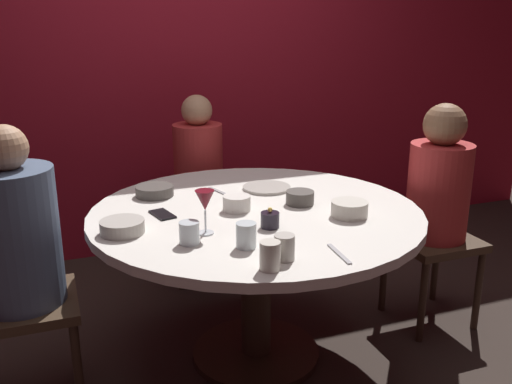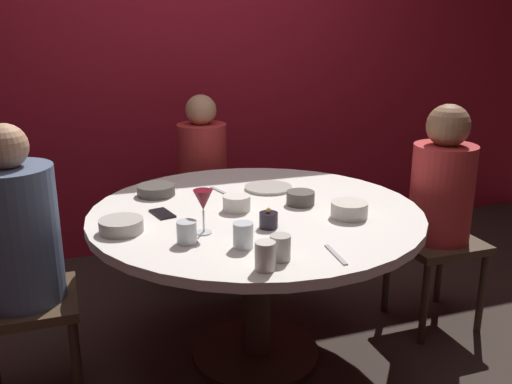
{
  "view_description": "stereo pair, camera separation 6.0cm",
  "coord_description": "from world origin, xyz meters",
  "px_view_note": "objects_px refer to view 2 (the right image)",
  "views": [
    {
      "loc": [
        -0.83,
        -2.2,
        1.53
      ],
      "look_at": [
        0.0,
        0.0,
        0.82
      ],
      "focal_mm": 39.47,
      "sensor_mm": 36.0,
      "label": 1
    },
    {
      "loc": [
        -0.77,
        -2.22,
        1.53
      ],
      "look_at": [
        0.0,
        0.0,
        0.82
      ],
      "focal_mm": 39.47,
      "sensor_mm": 36.0,
      "label": 2
    }
  ],
  "objects_px": {
    "seated_diner_left": "(17,239)",
    "bowl_serving_large": "(300,198)",
    "cell_phone": "(162,214)",
    "bowl_small_white": "(121,226)",
    "dining_table": "(256,238)",
    "cup_near_candle": "(280,248)",
    "bowl_salad_center": "(237,203)",
    "wine_glass": "(203,202)",
    "seated_diner_back": "(203,166)",
    "seated_diner_right": "(442,192)",
    "bowl_rice_portion": "(349,210)",
    "cup_by_right_diner": "(265,256)",
    "cup_center_front": "(187,232)",
    "cup_by_left_diner": "(243,235)",
    "candle_holder": "(269,220)",
    "bowl_sauce_side": "(156,190)",
    "dinner_plate": "(268,188)"
  },
  "relations": [
    {
      "from": "candle_holder",
      "to": "cell_phone",
      "type": "bearing_deg",
      "value": 141.29
    },
    {
      "from": "dining_table",
      "to": "cup_by_left_diner",
      "type": "distance_m",
      "value": 0.47
    },
    {
      "from": "seated_diner_back",
      "to": "seated_diner_right",
      "type": "relative_size",
      "value": 0.97
    },
    {
      "from": "bowl_serving_large",
      "to": "cup_by_right_diner",
      "type": "height_order",
      "value": "cup_by_right_diner"
    },
    {
      "from": "seated_diner_left",
      "to": "wine_glass",
      "type": "relative_size",
      "value": 6.68
    },
    {
      "from": "dining_table",
      "to": "bowl_small_white",
      "type": "xyz_separation_m",
      "value": [
        -0.59,
        -0.09,
        0.16
      ]
    },
    {
      "from": "bowl_sauce_side",
      "to": "cup_center_front",
      "type": "height_order",
      "value": "cup_center_front"
    },
    {
      "from": "dining_table",
      "to": "cup_near_candle",
      "type": "distance_m",
      "value": 0.58
    },
    {
      "from": "candle_holder",
      "to": "cup_center_front",
      "type": "xyz_separation_m",
      "value": [
        -0.34,
        -0.05,
        0.01
      ]
    },
    {
      "from": "dining_table",
      "to": "cell_phone",
      "type": "height_order",
      "value": "cell_phone"
    },
    {
      "from": "bowl_rice_portion",
      "to": "cup_by_right_diner",
      "type": "height_order",
      "value": "cup_by_right_diner"
    },
    {
      "from": "bowl_serving_large",
      "to": "bowl_sauce_side",
      "type": "relative_size",
      "value": 0.71
    },
    {
      "from": "dinner_plate",
      "to": "bowl_sauce_side",
      "type": "distance_m",
      "value": 0.55
    },
    {
      "from": "bowl_small_white",
      "to": "bowl_salad_center",
      "type": "bearing_deg",
      "value": 11.41
    },
    {
      "from": "cell_phone",
      "to": "bowl_small_white",
      "type": "xyz_separation_m",
      "value": [
        -0.19,
        -0.15,
        0.02
      ]
    },
    {
      "from": "cell_phone",
      "to": "bowl_serving_large",
      "type": "relative_size",
      "value": 1.1
    },
    {
      "from": "wine_glass",
      "to": "dinner_plate",
      "type": "bearing_deg",
      "value": 47.01
    },
    {
      "from": "bowl_salad_center",
      "to": "cup_by_left_diner",
      "type": "bearing_deg",
      "value": -104.11
    },
    {
      "from": "seated_diner_right",
      "to": "bowl_small_white",
      "type": "distance_m",
      "value": 1.57
    },
    {
      "from": "bowl_serving_large",
      "to": "seated_diner_back",
      "type": "bearing_deg",
      "value": 102.35
    },
    {
      "from": "cell_phone",
      "to": "cup_center_front",
      "type": "relative_size",
      "value": 1.65
    },
    {
      "from": "cup_by_left_diner",
      "to": "dinner_plate",
      "type": "bearing_deg",
      "value": 62.51
    },
    {
      "from": "seated_diner_left",
      "to": "dinner_plate",
      "type": "height_order",
      "value": "seated_diner_left"
    },
    {
      "from": "seated_diner_left",
      "to": "bowl_serving_large",
      "type": "bearing_deg",
      "value": 0.14
    },
    {
      "from": "seated_diner_right",
      "to": "bowl_sauce_side",
      "type": "relative_size",
      "value": 6.44
    },
    {
      "from": "bowl_small_white",
      "to": "cup_by_right_diner",
      "type": "xyz_separation_m",
      "value": [
        0.41,
        -0.52,
        0.02
      ]
    },
    {
      "from": "cell_phone",
      "to": "bowl_small_white",
      "type": "bearing_deg",
      "value": 26.53
    },
    {
      "from": "dinner_plate",
      "to": "bowl_salad_center",
      "type": "distance_m",
      "value": 0.36
    },
    {
      "from": "bowl_serving_large",
      "to": "bowl_rice_portion",
      "type": "distance_m",
      "value": 0.26
    },
    {
      "from": "dining_table",
      "to": "cup_by_left_diner",
      "type": "bearing_deg",
      "value": -115.44
    },
    {
      "from": "dining_table",
      "to": "cup_near_candle",
      "type": "height_order",
      "value": "cup_near_candle"
    },
    {
      "from": "seated_diner_left",
      "to": "cup_by_right_diner",
      "type": "distance_m",
      "value": 1.01
    },
    {
      "from": "dining_table",
      "to": "bowl_sauce_side",
      "type": "height_order",
      "value": "bowl_sauce_side"
    },
    {
      "from": "dining_table",
      "to": "seated_diner_left",
      "type": "xyz_separation_m",
      "value": [
        -0.98,
        0.0,
        0.12
      ]
    },
    {
      "from": "seated_diner_right",
      "to": "bowl_salad_center",
      "type": "relative_size",
      "value": 9.51
    },
    {
      "from": "seated_diner_left",
      "to": "bowl_salad_center",
      "type": "relative_size",
      "value": 9.67
    },
    {
      "from": "seated_diner_left",
      "to": "bowl_small_white",
      "type": "bearing_deg",
      "value": -12.43
    },
    {
      "from": "bowl_salad_center",
      "to": "wine_glass",
      "type": "bearing_deg",
      "value": -132.42
    },
    {
      "from": "bowl_serving_large",
      "to": "bowl_rice_portion",
      "type": "relative_size",
      "value": 0.82
    },
    {
      "from": "candle_holder",
      "to": "seated_diner_back",
      "type": "bearing_deg",
      "value": 88.69
    },
    {
      "from": "cup_by_left_diner",
      "to": "cup_center_front",
      "type": "xyz_separation_m",
      "value": [
        -0.19,
        0.11,
        -0.0
      ]
    },
    {
      "from": "seated_diner_back",
      "to": "bowl_rice_portion",
      "type": "distance_m",
      "value": 1.25
    },
    {
      "from": "bowl_sauce_side",
      "to": "cup_by_left_diner",
      "type": "height_order",
      "value": "cup_by_left_diner"
    },
    {
      "from": "cell_phone",
      "to": "bowl_salad_center",
      "type": "bearing_deg",
      "value": 157.86
    },
    {
      "from": "seated_diner_back",
      "to": "cup_near_candle",
      "type": "relative_size",
      "value": 12.36
    },
    {
      "from": "cup_by_left_diner",
      "to": "seated_diner_back",
      "type": "bearing_deg",
      "value": 82.21
    },
    {
      "from": "dining_table",
      "to": "cup_center_front",
      "type": "bearing_deg",
      "value": -142.63
    },
    {
      "from": "seated_diner_right",
      "to": "bowl_small_white",
      "type": "height_order",
      "value": "seated_diner_right"
    },
    {
      "from": "cup_by_left_diner",
      "to": "cell_phone",
      "type": "bearing_deg",
      "value": 114.97
    },
    {
      "from": "bowl_serving_large",
      "to": "wine_glass",
      "type": "bearing_deg",
      "value": -157.27
    }
  ]
}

